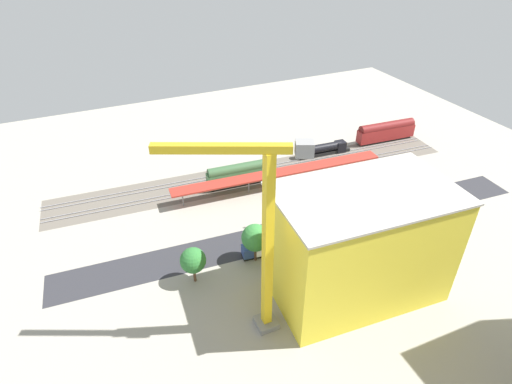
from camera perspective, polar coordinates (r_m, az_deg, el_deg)
The scene contains 28 objects.
ground_plane at distance 100.21m, azimuth 5.58°, elevation -3.48°, with size 177.07×177.07×0.00m, color #9E998C.
rail_bed at distance 116.33m, azimuth 0.37°, elevation 2.41°, with size 110.67×13.19×0.01m, color #665E54.
street_asphalt at distance 97.09m, azimuth 6.90°, elevation -4.96°, with size 110.67×9.00×0.01m, color #2D2D33.
track_rails at distance 116.24m, azimuth 0.37°, elevation 2.49°, with size 110.41×14.49×0.12m.
platform_canopy_near at distance 109.11m, azimuth 3.23°, elevation 2.64°, with size 56.85×7.96×4.43m.
locomotive at distance 127.24m, azimuth 9.19°, elevation 5.72°, with size 16.64×3.60×4.85m.
passenger_coach at distance 139.20m, azimuth 17.12°, elevation 7.87°, with size 19.46×4.44×6.27m.
freight_coach_far at distance 110.26m, azimuth -2.38°, elevation 2.45°, with size 16.93×4.07×6.13m.
parked_car_0 at distance 114.08m, azimuth 18.35°, elevation 0.28°, with size 4.16×1.99×1.72m.
parked_car_1 at distance 110.43m, azimuth 16.22°, elevation -0.46°, with size 4.57×2.05×1.77m.
parked_car_2 at distance 106.68m, azimuth 13.28°, elevation -1.30°, with size 4.34×1.89×1.62m.
parked_car_3 at distance 102.98m, azimuth 10.16°, elevation -2.26°, with size 4.30×2.13×1.64m.
parked_car_4 at distance 99.97m, azimuth 7.12°, elevation -3.18°, with size 4.54×2.01×1.60m.
parked_car_5 at distance 97.19m, azimuth 3.68°, elevation -4.18°, with size 4.78×1.89×1.61m.
parked_car_6 at distance 94.72m, azimuth 0.40°, elevation -5.20°, with size 4.82×2.15×1.76m.
construction_building at distance 77.80m, azimuth 13.73°, elevation -6.90°, with size 30.02×17.65×21.48m, color yellow.
construction_roof_slab at distance 71.41m, azimuth 14.87°, elevation -0.17°, with size 30.62×18.25×0.40m, color #B7B2A8.
tower_crane at distance 62.85m, azimuth 0.66°, elevation -5.75°, with size 19.98×10.23×35.45m.
box_truck_0 at distance 91.57m, azimuth 6.99°, elevation -6.39°, with size 10.41×3.91×3.29m.
box_truck_1 at distance 88.91m, azimuth 1.34°, elevation -7.42°, with size 9.97×3.75×3.62m.
box_truck_2 at distance 94.26m, azimuth 8.96°, elevation -5.23°, with size 10.02×3.29×3.36m.
street_tree_0 at distance 108.61m, azimuth 21.94°, elevation 0.05°, with size 5.72×5.72×7.37m.
street_tree_1 at distance 101.46m, azimuth 18.93°, elevation -1.45°, with size 5.37×5.37×7.62m.
street_tree_2 at distance 92.97m, azimuth 10.13°, elevation -3.46°, with size 6.31×6.31×8.06m.
street_tree_3 at distance 84.73m, azimuth -0.10°, elevation -6.18°, with size 5.60×5.60×8.70m.
street_tree_4 at distance 81.51m, azimuth -8.48°, elevation -9.11°, with size 4.98×4.98×7.78m.
street_tree_5 at distance 91.96m, azimuth 10.64°, elevation -4.09°, with size 5.09×5.09×7.33m.
traffic_light at distance 94.19m, azimuth 1.65°, elevation -2.40°, with size 0.50×0.36×7.31m.
Camera 1 is at (41.63, 68.81, 59.78)m, focal length 29.70 mm.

